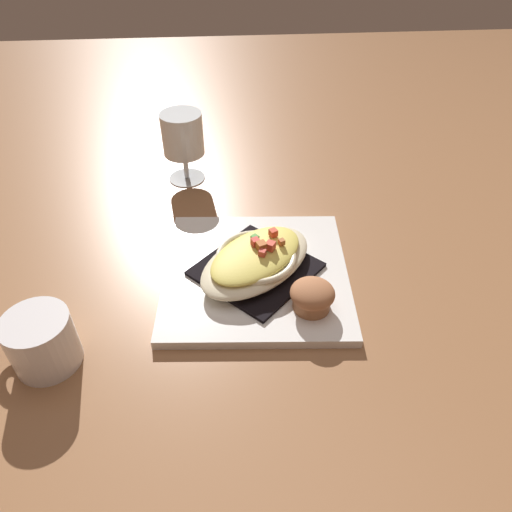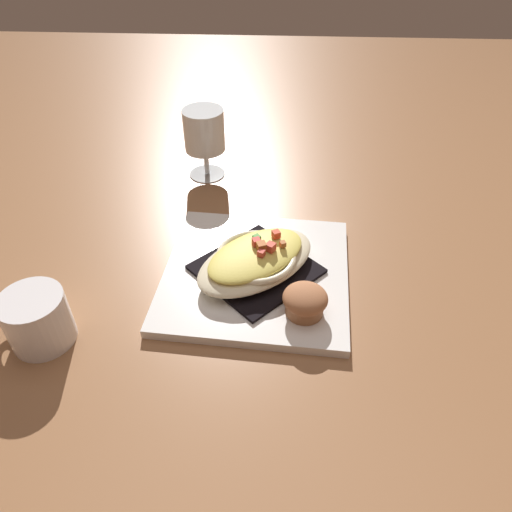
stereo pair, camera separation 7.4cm
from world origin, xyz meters
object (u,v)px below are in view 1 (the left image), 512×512
object	(u,v)px
gratin_dish	(256,258)
coffee_mug	(42,343)
muffin	(312,296)
square_plate	(256,274)
stemmed_glass	(183,138)

from	to	relation	value
gratin_dish	coffee_mug	world-z (taller)	coffee_mug
gratin_dish	muffin	xyz separation A→B (m)	(-0.07, 0.09, -0.00)
square_plate	stemmed_glass	distance (m)	0.35
stemmed_glass	muffin	bearing A→B (deg)	115.94
muffin	stemmed_glass	bearing A→B (deg)	-64.06
stemmed_glass	square_plate	bearing A→B (deg)	110.92
square_plate	gratin_dish	size ratio (longest dim) A/B	1.23
gratin_dish	muffin	size ratio (longest dim) A/B	3.63
square_plate	coffee_mug	size ratio (longest dim) A/B	2.55
square_plate	gratin_dish	world-z (taller)	gratin_dish
muffin	stemmed_glass	distance (m)	0.45
gratin_dish	stemmed_glass	distance (m)	0.34
square_plate	coffee_mug	world-z (taller)	coffee_mug
coffee_mug	stemmed_glass	distance (m)	0.49
square_plate	stemmed_glass	world-z (taller)	stemmed_glass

